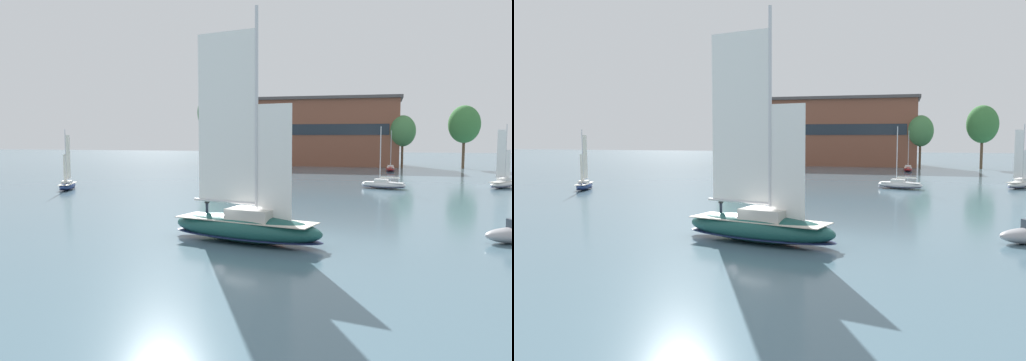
% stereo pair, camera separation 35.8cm
% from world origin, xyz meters
% --- Properties ---
extents(ground_plane, '(400.00, 400.00, 0.00)m').
position_xyz_m(ground_plane, '(0.00, 0.00, 0.00)').
color(ground_plane, slate).
extents(waterfront_building, '(47.19, 15.92, 16.65)m').
position_xyz_m(waterfront_building, '(-10.69, 93.27, 8.36)').
color(waterfront_building, brown).
rests_on(waterfront_building, ground).
extents(tree_shore_left, '(6.81, 6.81, 14.01)m').
position_xyz_m(tree_shore_left, '(26.03, 86.74, 9.81)').
color(tree_shore_left, brown).
rests_on(tree_shore_left, ground).
extents(tree_shore_center, '(8.97, 8.97, 18.45)m').
position_xyz_m(tree_shore_center, '(-31.88, 86.01, 12.92)').
color(tree_shore_center, '#4C3828').
rests_on(tree_shore_center, ground).
extents(tree_shore_right, '(5.81, 5.81, 11.97)m').
position_xyz_m(tree_shore_right, '(12.95, 86.74, 8.38)').
color(tree_shore_right, brown).
rests_on(tree_shore_right, ground).
extents(sailboat_main, '(11.82, 5.92, 15.64)m').
position_xyz_m(sailboat_main, '(0.02, -0.00, 1.21)').
color(sailboat_main, '#194C47').
rests_on(sailboat_main, ground).
extents(sailboat_moored_near_marina, '(5.26, 6.27, 8.88)m').
position_xyz_m(sailboat_moored_near_marina, '(25.22, 43.53, 0.76)').
color(sailboat_moored_near_marina, white).
rests_on(sailboat_moored_near_marina, ground).
extents(sailboat_moored_mid_channel, '(1.71, 6.09, 8.39)m').
position_xyz_m(sailboat_moored_mid_channel, '(10.30, 73.61, 0.57)').
color(sailboat_moored_mid_channel, maroon).
rests_on(sailboat_moored_mid_channel, ground).
extents(sailboat_moored_far_slip, '(6.43, 3.22, 8.53)m').
position_xyz_m(sailboat_moored_far_slip, '(9.00, 38.31, 0.58)').
color(sailboat_moored_far_slip, silver).
rests_on(sailboat_moored_far_slip, ground).
extents(sailboat_moored_outer_mooring, '(3.70, 6.05, 8.08)m').
position_xyz_m(sailboat_moored_outer_mooring, '(-32.36, 26.19, 0.70)').
color(sailboat_moored_outer_mooring, navy).
rests_on(sailboat_moored_outer_mooring, ground).
extents(channel_buoy, '(1.30, 1.30, 2.33)m').
position_xyz_m(channel_buoy, '(0.56, 9.68, 0.93)').
color(channel_buoy, red).
rests_on(channel_buoy, ground).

